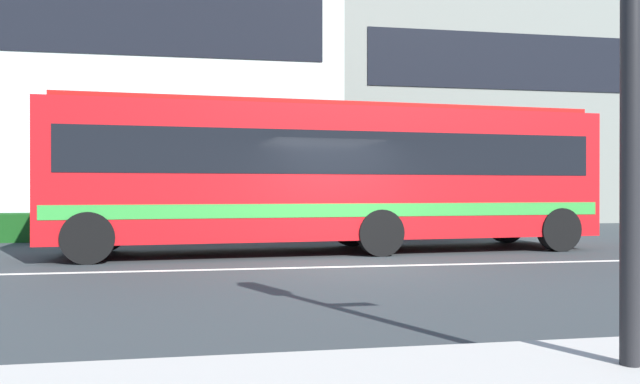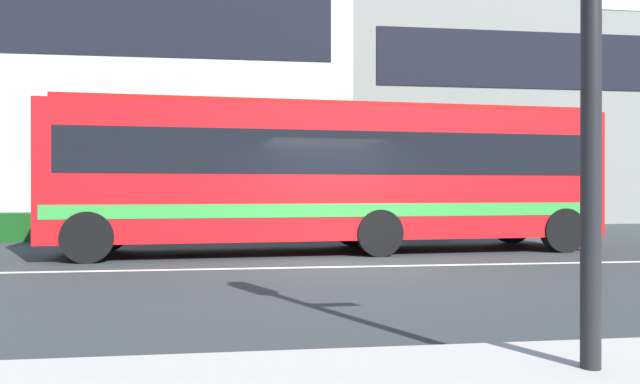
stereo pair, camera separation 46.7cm
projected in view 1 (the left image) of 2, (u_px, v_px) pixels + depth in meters
name	position (u px, v px, depth m)	size (l,w,h in m)	color
ground_plane	(352.00, 267.00, 10.58)	(160.00, 160.00, 0.00)	#303638
lane_centre_line	(352.00, 266.00, 10.58)	(60.00, 0.16, 0.01)	silver
hedge_row_far	(197.00, 226.00, 16.65)	(14.92, 1.10, 0.77)	#144916
apartment_block_left	(82.00, 73.00, 25.77)	(21.92, 10.19, 13.35)	silver
apartment_block_right	(546.00, 105.00, 29.46)	(23.28, 10.19, 11.59)	gray
transit_bus	(333.00, 172.00, 13.20)	(12.33, 3.23, 3.32)	red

